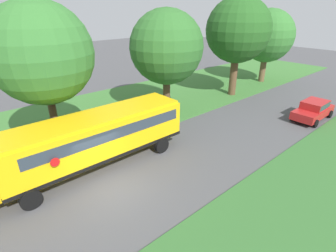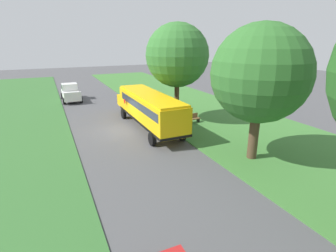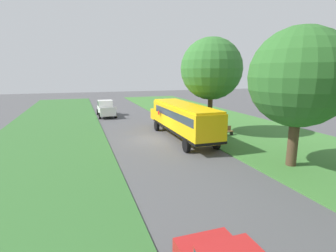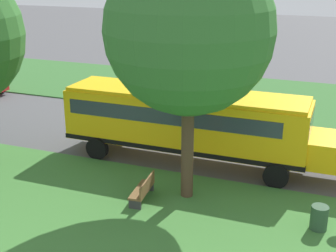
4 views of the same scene
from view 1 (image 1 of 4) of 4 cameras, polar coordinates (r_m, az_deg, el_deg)
ground_plane at (r=14.19m, az=-11.87°, el=-13.38°), size 120.00×120.00×0.00m
grass_verge at (r=22.42m, az=-24.91°, el=-0.33°), size 12.00×80.00×0.08m
school_bus at (r=15.30m, az=-16.04°, el=-2.38°), size 2.84×12.42×3.16m
car_red_nearest at (r=24.85m, az=29.10°, el=3.24°), size 2.02×4.40×1.56m
oak_tree_beside_bus at (r=16.65m, az=-26.30°, el=13.97°), size 5.77×5.77×9.11m
oak_tree_roadside_mid at (r=22.23m, az=-0.36°, el=16.88°), size 6.01×6.01×8.62m
oak_tree_far_end at (r=27.90m, az=14.65°, el=19.34°), size 6.27×6.27×9.69m
oak_tree_across_road at (r=34.56m, az=20.93°, el=17.99°), size 6.06×6.06×8.53m
park_bench at (r=19.54m, az=-19.73°, el=-1.59°), size 1.64×0.64×0.92m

